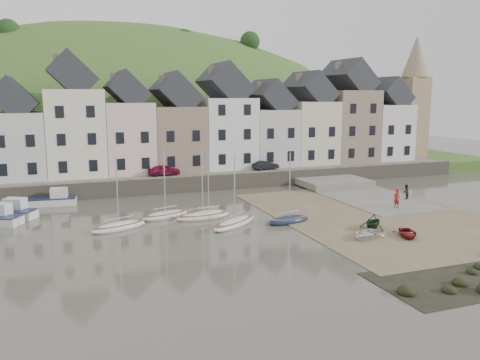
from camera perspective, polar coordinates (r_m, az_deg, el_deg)
name	(u,v)px	position (r m, az deg, el deg)	size (l,w,h in m)	color
ground	(265,227)	(41.12, 2.94, -5.47)	(160.00, 160.00, 0.00)	#474338
quay_land	(177,166)	(70.90, -7.38, 1.60)	(90.00, 30.00, 1.50)	#365823
quay_street	(198,173)	(59.75, -4.87, 0.87)	(70.00, 7.00, 0.10)	slate
seawall	(207,183)	(56.55, -3.90, -0.30)	(70.00, 1.20, 1.80)	slate
beach	(375,215)	(46.47, 15.52, -3.99)	(18.00, 26.00, 0.06)	brown
slipway	(362,195)	(55.09, 14.03, -1.74)	(8.00, 18.00, 0.12)	slate
hillside	(122,241)	(101.18, -13.58, -6.97)	(134.40, 84.00, 84.00)	#365823
townhouse_terrace	(204,123)	(62.97, -4.26, 6.63)	(61.05, 8.00, 13.93)	silver
church_spire	(414,94)	(78.61, 19.64, 9.46)	(4.00, 4.00, 18.00)	#997F60
sailboat_0	(119,226)	(41.42, -13.98, -5.27)	(5.04, 3.16, 6.32)	silver
sailboat_1	(165,215)	(44.46, -8.70, -4.05)	(4.84, 2.93, 6.32)	silver
sailboat_2	(203,216)	(43.72, -4.37, -4.20)	(5.05, 1.89, 6.32)	beige
sailboat_3	(209,214)	(44.33, -3.67, -3.99)	(3.78, 1.51, 6.32)	silver
sailboat_4	(235,223)	(41.37, -0.63, -5.00)	(5.46, 4.55, 6.32)	silver
sailboat_5	(289,220)	(42.50, 5.75, -4.63)	(4.28, 2.25, 6.32)	#14223F
motorboat_0	(9,211)	(48.56, -25.37, -3.33)	(5.35, 3.90, 1.70)	silver
motorboat_2	(54,199)	(52.34, -20.91, -2.12)	(4.76, 2.26, 1.70)	silver
rowboat_white	(366,234)	(38.91, 14.49, -6.12)	(2.14, 3.00, 0.62)	silver
rowboat_green	(373,222)	(41.46, 15.25, -4.71)	(2.05, 2.38, 1.25)	black
rowboat_red	(407,233)	(40.13, 18.94, -5.90)	(1.95, 2.73, 0.56)	maroon
person_red	(397,198)	(49.52, 17.82, -2.05)	(0.67, 0.44, 1.85)	maroon
person_dark	(406,192)	(53.97, 18.80, -1.30)	(0.76, 0.59, 1.56)	black
car_left	(164,170)	(57.66, -8.85, 1.15)	(1.51, 3.75, 1.28)	maroon
car_right	(266,165)	(61.54, 3.01, 1.74)	(1.19, 3.42, 1.13)	black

